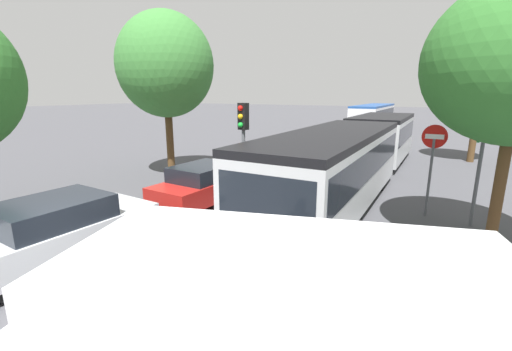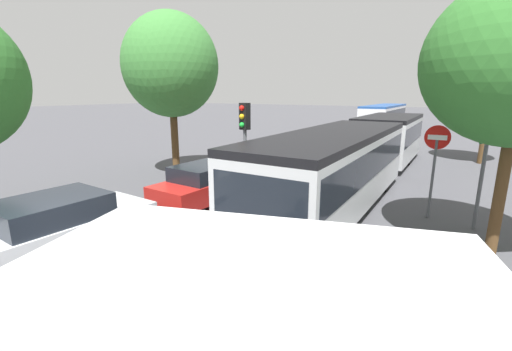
{
  "view_description": "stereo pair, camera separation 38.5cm",
  "coord_description": "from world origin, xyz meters",
  "px_view_note": "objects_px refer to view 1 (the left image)",
  "views": [
    {
      "loc": [
        5.31,
        -3.03,
        3.72
      ],
      "look_at": [
        0.2,
        6.07,
        1.2
      ],
      "focal_mm": 24.0,
      "sensor_mm": 36.0,
      "label": 1
    },
    {
      "loc": [
        5.64,
        -2.83,
        3.72
      ],
      "look_at": [
        0.2,
        6.07,
        1.2
      ],
      "focal_mm": 24.0,
      "sensor_mm": 36.0,
      "label": 2
    }
  ],
  "objects_px": {
    "articulated_bus": "(359,149)",
    "tree_left_mid": "(166,65)",
    "queued_car_graphite": "(273,156)",
    "queued_car_red": "(205,184)",
    "city_bus_rear": "(373,115)",
    "queued_car_silver": "(58,230)",
    "tree_right_mid": "(484,69)",
    "queued_car_blue": "(340,133)",
    "direction_sign_post": "(484,137)",
    "queued_car_white": "(316,142)",
    "no_entry_sign": "(432,156)",
    "traffic_light": "(243,130)"
  },
  "relations": [
    {
      "from": "queued_car_graphite",
      "to": "tree_left_mid",
      "type": "xyz_separation_m",
      "value": [
        -3.72,
        -3.1,
        4.17
      ]
    },
    {
      "from": "queued_car_blue",
      "to": "tree_left_mid",
      "type": "bearing_deg",
      "value": 167.85
    },
    {
      "from": "queued_car_silver",
      "to": "queued_car_graphite",
      "type": "bearing_deg",
      "value": 3.23
    },
    {
      "from": "queued_car_red",
      "to": "tree_right_mid",
      "type": "distance_m",
      "value": 16.1
    },
    {
      "from": "city_bus_rear",
      "to": "queued_car_blue",
      "type": "relative_size",
      "value": 2.56
    },
    {
      "from": "articulated_bus",
      "to": "city_bus_rear",
      "type": "distance_m",
      "value": 24.88
    },
    {
      "from": "city_bus_rear",
      "to": "queued_car_white",
      "type": "relative_size",
      "value": 2.85
    },
    {
      "from": "queued_car_white",
      "to": "tree_right_mid",
      "type": "distance_m",
      "value": 9.62
    },
    {
      "from": "city_bus_rear",
      "to": "tree_left_mid",
      "type": "xyz_separation_m",
      "value": [
        -3.8,
        -27.26,
        3.45
      ]
    },
    {
      "from": "direction_sign_post",
      "to": "tree_left_mid",
      "type": "bearing_deg",
      "value": 11.19
    },
    {
      "from": "queued_car_white",
      "to": "tree_left_mid",
      "type": "height_order",
      "value": "tree_left_mid"
    },
    {
      "from": "articulated_bus",
      "to": "queued_car_graphite",
      "type": "xyz_separation_m",
      "value": [
        -4.2,
        0.38,
        -0.74
      ]
    },
    {
      "from": "articulated_bus",
      "to": "queued_car_red",
      "type": "distance_m",
      "value": 6.7
    },
    {
      "from": "articulated_bus",
      "to": "queued_car_graphite",
      "type": "distance_m",
      "value": 4.28
    },
    {
      "from": "queued_car_white",
      "to": "direction_sign_post",
      "type": "xyz_separation_m",
      "value": [
        8.1,
        -9.5,
        1.87
      ]
    },
    {
      "from": "city_bus_rear",
      "to": "queued_car_silver",
      "type": "bearing_deg",
      "value": 179.99
    },
    {
      "from": "articulated_bus",
      "to": "tree_left_mid",
      "type": "xyz_separation_m",
      "value": [
        -7.92,
        -2.72,
        3.43
      ]
    },
    {
      "from": "queued_car_red",
      "to": "no_entry_sign",
      "type": "relative_size",
      "value": 1.43
    },
    {
      "from": "queued_car_blue",
      "to": "no_entry_sign",
      "type": "height_order",
      "value": "no_entry_sign"
    },
    {
      "from": "tree_left_mid",
      "to": "queued_car_red",
      "type": "bearing_deg",
      "value": -33.65
    },
    {
      "from": "tree_left_mid",
      "to": "tree_right_mid",
      "type": "xyz_separation_m",
      "value": [
        12.34,
        10.43,
        0.07
      ]
    },
    {
      "from": "queued_car_blue",
      "to": "no_entry_sign",
      "type": "relative_size",
      "value": 1.61
    },
    {
      "from": "no_entry_sign",
      "to": "city_bus_rear",
      "type": "bearing_deg",
      "value": -165.81
    },
    {
      "from": "traffic_light",
      "to": "direction_sign_post",
      "type": "relative_size",
      "value": 0.94
    },
    {
      "from": "queued_car_silver",
      "to": "articulated_bus",
      "type": "bearing_deg",
      "value": -18.87
    },
    {
      "from": "tree_right_mid",
      "to": "city_bus_rear",
      "type": "bearing_deg",
      "value": 116.92
    },
    {
      "from": "traffic_light",
      "to": "queued_car_white",
      "type": "bearing_deg",
      "value": -165.46
    },
    {
      "from": "articulated_bus",
      "to": "no_entry_sign",
      "type": "distance_m",
      "value": 4.16
    },
    {
      "from": "queued_car_graphite",
      "to": "queued_car_silver",
      "type": "bearing_deg",
      "value": -176.77
    },
    {
      "from": "queued_car_silver",
      "to": "no_entry_sign",
      "type": "relative_size",
      "value": 1.52
    },
    {
      "from": "direction_sign_post",
      "to": "city_bus_rear",
      "type": "bearing_deg",
      "value": -59.66
    },
    {
      "from": "city_bus_rear",
      "to": "queued_car_blue",
      "type": "height_order",
      "value": "city_bus_rear"
    },
    {
      "from": "queued_car_red",
      "to": "tree_left_mid",
      "type": "relative_size",
      "value": 0.56
    },
    {
      "from": "queued_car_graphite",
      "to": "queued_car_blue",
      "type": "relative_size",
      "value": 0.93
    },
    {
      "from": "articulated_bus",
      "to": "city_bus_rear",
      "type": "xyz_separation_m",
      "value": [
        -4.12,
        24.54,
        -0.02
      ]
    },
    {
      "from": "tree_right_mid",
      "to": "queued_car_blue",
      "type": "bearing_deg",
      "value": 156.04
    },
    {
      "from": "tree_right_mid",
      "to": "tree_left_mid",
      "type": "bearing_deg",
      "value": -139.79
    },
    {
      "from": "articulated_bus",
      "to": "tree_right_mid",
      "type": "xyz_separation_m",
      "value": [
        4.42,
        7.71,
        3.5
      ]
    },
    {
      "from": "queued_car_silver",
      "to": "queued_car_graphite",
      "type": "relative_size",
      "value": 1.02
    },
    {
      "from": "queued_car_blue",
      "to": "queued_car_graphite",
      "type": "bearing_deg",
      "value": -177.69
    },
    {
      "from": "articulated_bus",
      "to": "city_bus_rear",
      "type": "bearing_deg",
      "value": -170.6
    },
    {
      "from": "direction_sign_post",
      "to": "queued_car_blue",
      "type": "bearing_deg",
      "value": -47.34
    },
    {
      "from": "no_entry_sign",
      "to": "articulated_bus",
      "type": "bearing_deg",
      "value": -136.69
    },
    {
      "from": "queued_car_white",
      "to": "traffic_light",
      "type": "height_order",
      "value": "traffic_light"
    },
    {
      "from": "queued_car_blue",
      "to": "traffic_light",
      "type": "bearing_deg",
      "value": -173.0
    },
    {
      "from": "queued_car_red",
      "to": "city_bus_rear",
      "type": "bearing_deg",
      "value": 3.62
    },
    {
      "from": "city_bus_rear",
      "to": "queued_car_silver",
      "type": "xyz_separation_m",
      "value": [
        -0.06,
        -34.89,
        -0.7
      ]
    },
    {
      "from": "queued_car_white",
      "to": "direction_sign_post",
      "type": "distance_m",
      "value": 12.63
    },
    {
      "from": "queued_car_graphite",
      "to": "no_entry_sign",
      "type": "height_order",
      "value": "no_entry_sign"
    },
    {
      "from": "queued_car_red",
      "to": "traffic_light",
      "type": "relative_size",
      "value": 1.18
    }
  ]
}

